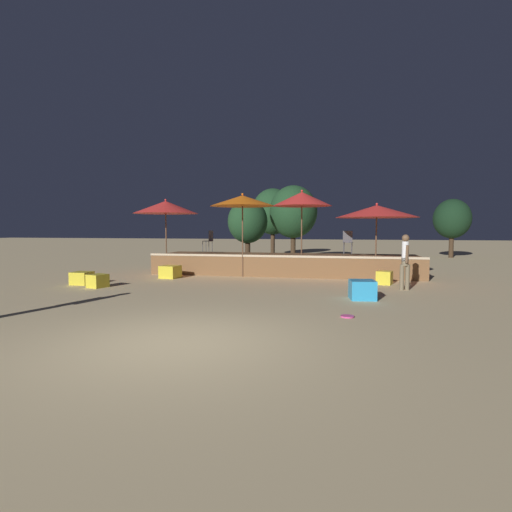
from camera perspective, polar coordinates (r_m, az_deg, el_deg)
ground_plane at (r=6.67m, az=-11.64°, el=-12.10°), size 120.00×120.00×0.00m
wooden_deck at (r=16.22m, az=4.18°, el=-1.17°), size 10.40×2.80×0.84m
patio_umbrella_0 at (r=15.09m, az=-1.95°, el=7.88°), size 2.45×2.45×3.15m
patio_umbrella_1 at (r=14.86m, az=16.86°, el=6.11°), size 2.89×2.89×2.73m
patio_umbrella_2 at (r=14.88m, az=6.57°, el=8.08°), size 2.19×2.19×3.25m
patio_umbrella_3 at (r=16.33m, az=-12.78°, el=6.80°), size 2.54×2.54×3.00m
cube_seat_0 at (r=15.07m, az=-12.16°, el=-2.22°), size 0.71×0.71×0.46m
cube_seat_1 at (r=10.71m, az=14.94°, el=-4.68°), size 0.71×0.71×0.50m
cube_seat_2 at (r=14.26m, az=-23.60°, el=-2.91°), size 0.58×0.58×0.41m
cube_seat_3 at (r=13.36m, az=-21.68°, el=-3.32°), size 0.63×0.63×0.41m
cube_seat_4 at (r=13.75m, az=17.88°, el=-2.97°), size 0.58×0.58×0.44m
person_0 at (r=12.64m, az=20.52°, el=-0.59°), size 0.29×0.50×1.66m
bistro_chair_0 at (r=17.23m, az=-6.70°, el=2.45°), size 0.48×0.48×0.90m
bistro_chair_1 at (r=15.86m, az=12.98°, el=2.25°), size 0.40×0.40×0.90m
frisbee_disc at (r=8.56m, az=12.92°, el=-8.40°), size 0.28×0.28×0.03m
background_tree_0 at (r=26.97m, az=2.42°, el=6.34°), size 2.81×2.81×4.50m
background_tree_1 at (r=21.66m, az=-1.20°, el=4.93°), size 2.15×2.15×3.39m
background_tree_2 at (r=22.92m, az=5.35°, el=6.28°), size 2.71×2.71×4.26m
background_tree_3 at (r=27.68m, az=26.22°, el=4.77°), size 2.22×2.22×3.65m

